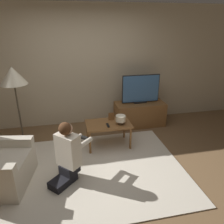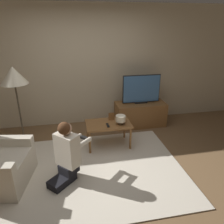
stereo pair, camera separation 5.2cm
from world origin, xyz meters
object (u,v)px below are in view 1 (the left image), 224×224
(tv, at_px, (141,89))
(table_lamp, at_px, (121,119))
(person_kneeling, at_px, (68,153))
(floor_lamp, at_px, (13,78))
(coffee_table, at_px, (108,126))

(tv, relative_size, table_lamp, 4.68)
(tv, bearing_deg, person_kneeling, -135.31)
(person_kneeling, bearing_deg, floor_lamp, -11.48)
(floor_lamp, distance_m, person_kneeling, 1.76)
(floor_lamp, xyz_separation_m, person_kneeling, (0.85, -1.30, -0.82))
(floor_lamp, bearing_deg, person_kneeling, -56.86)
(tv, distance_m, person_kneeling, 2.35)
(floor_lamp, bearing_deg, coffee_table, -15.52)
(tv, bearing_deg, table_lamp, -127.92)
(tv, xyz_separation_m, table_lamp, (-0.67, -0.86, -0.28))
(floor_lamp, bearing_deg, table_lamp, -16.21)
(coffee_table, bearing_deg, table_lamp, -21.19)
(person_kneeling, xyz_separation_m, table_lamp, (0.98, 0.77, 0.10))
(coffee_table, xyz_separation_m, floor_lamp, (-1.61, 0.45, 0.88))
(coffee_table, height_order, floor_lamp, floor_lamp)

